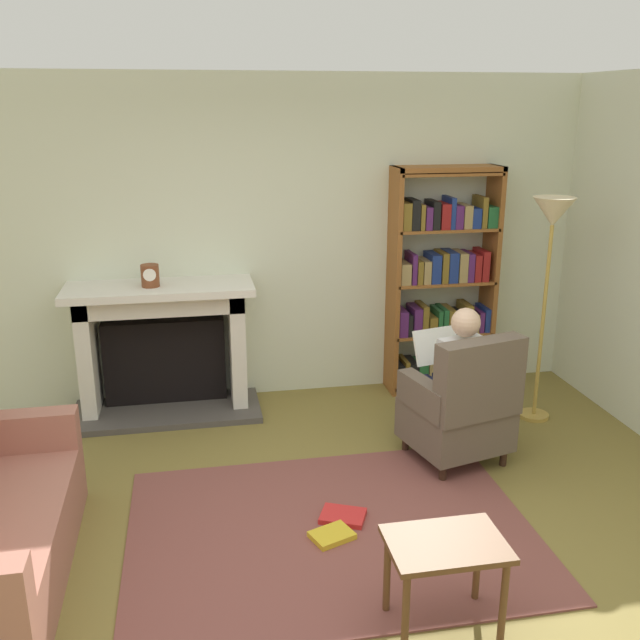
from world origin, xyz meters
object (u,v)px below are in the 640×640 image
mantel_clock (150,276)px  floor_lamp (551,233)px  side_table (445,556)px  fireplace (164,344)px  seated_reader (454,375)px  armchair_reading (462,407)px  bookshelf (442,283)px

mantel_clock → floor_lamp: 3.09m
side_table → mantel_clock: bearing=117.3°
fireplace → mantel_clock: (-0.06, -0.10, 0.60)m
side_table → floor_lamp: bearing=53.8°
fireplace → seated_reader: 2.37m
mantel_clock → side_table: mantel_clock is taller
side_table → armchair_reading: bearing=65.9°
bookshelf → floor_lamp: bearing=-53.1°
mantel_clock → floor_lamp: (3.01, -0.62, 0.34)m
armchair_reading → floor_lamp: bearing=-159.9°
bookshelf → armchair_reading: size_ratio=2.02×
side_table → floor_lamp: (1.58, 2.16, 1.11)m
fireplace → floor_lamp: size_ratio=0.85×
fireplace → bookshelf: size_ratio=0.77×
side_table → floor_lamp: 2.90m
bookshelf → seated_reader: 1.33m
armchair_reading → fireplace: bearing=-46.9°
armchair_reading → floor_lamp: (0.88, 0.60, 1.09)m
seated_reader → floor_lamp: 1.37m
bookshelf → floor_lamp: 1.09m
fireplace → floor_lamp: bearing=-13.8°
fireplace → mantel_clock: 0.61m
side_table → seated_reader: bearing=68.2°
fireplace → side_table: 3.19m
side_table → fireplace: bearing=115.4°
mantel_clock → armchair_reading: bearing=-29.9°
side_table → bookshelf: bearing=70.8°
fireplace → floor_lamp: 3.18m
mantel_clock → seated_reader: 2.44m
seated_reader → side_table: 1.81m
mantel_clock → bookshelf: 2.46m
fireplace → armchair_reading: size_ratio=1.56×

